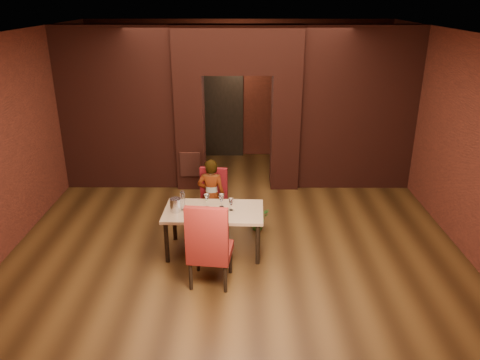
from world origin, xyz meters
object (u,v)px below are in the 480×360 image
object	(u,v)px
chair_far	(212,200)
chair_near	(210,242)
wine_glass_b	(222,201)
wine_glass_c	(231,204)
dining_table	(214,231)
wine_bucket	(176,205)
water_bottle	(183,200)
potted_plant	(258,218)
wine_glass_a	(207,201)
person_seated	(211,195)

from	to	relation	value
chair_far	chair_near	xyz separation A→B (m)	(0.08, -1.60, 0.11)
wine_glass_b	wine_glass_c	world-z (taller)	wine_glass_b
dining_table	wine_glass_c	size ratio (longest dim) A/B	7.87
wine_bucket	water_bottle	distance (m)	0.13
dining_table	potted_plant	size ratio (longest dim) A/B	3.76
chair_far	water_bottle	world-z (taller)	chair_far
wine_glass_a	wine_glass_c	bearing A→B (deg)	-15.37
wine_bucket	potted_plant	world-z (taller)	wine_bucket
person_seated	wine_glass_c	size ratio (longest dim) A/B	6.63
chair_far	wine_glass_b	size ratio (longest dim) A/B	4.85
wine_glass_a	person_seated	bearing A→B (deg)	87.68
dining_table	wine_bucket	bearing A→B (deg)	-174.67
chair_far	chair_near	distance (m)	1.60
dining_table	wine_bucket	xyz separation A→B (m)	(-0.56, -0.03, 0.45)
wine_bucket	potted_plant	xyz separation A→B (m)	(1.26, 0.78, -0.60)
dining_table	person_seated	xyz separation A→B (m)	(-0.08, 0.73, 0.28)
chair_near	water_bottle	distance (m)	0.99
dining_table	chair_near	distance (m)	0.86
chair_far	wine_bucket	xyz separation A→B (m)	(-0.48, -0.81, 0.29)
dining_table	person_seated	bearing A→B (deg)	98.12
dining_table	potted_plant	bearing A→B (deg)	48.57
chair_far	wine_glass_b	xyz separation A→B (m)	(0.19, -0.66, 0.29)
water_bottle	chair_far	bearing A→B (deg)	63.14
chair_near	wine_bucket	bearing A→B (deg)	-47.28
chair_near	wine_glass_c	xyz separation A→B (m)	(0.26, 0.82, 0.18)
wine_glass_a	wine_bucket	xyz separation A→B (m)	(-0.46, -0.14, -0.01)
wine_glass_b	wine_glass_a	bearing A→B (deg)	-176.69
dining_table	chair_near	bearing A→B (deg)	-87.95
wine_bucket	chair_far	bearing A→B (deg)	59.18
chair_far	potted_plant	bearing A→B (deg)	5.20
potted_plant	chair_near	bearing A→B (deg)	-114.02
wine_glass_a	wine_glass_b	xyz separation A→B (m)	(0.22, 0.01, -0.00)
chair_far	person_seated	distance (m)	0.13
wine_glass_b	chair_far	bearing A→B (deg)	106.30
chair_far	person_seated	world-z (taller)	person_seated
person_seated	wine_glass_a	size ratio (longest dim) A/B	5.84
wine_glass_b	chair_near	bearing A→B (deg)	-96.85
person_seated	wine_bucket	xyz separation A→B (m)	(-0.48, -0.76, 0.17)
wine_glass_a	potted_plant	size ratio (longest dim) A/B	0.54
chair_far	chair_near	world-z (taller)	chair_near
chair_far	potted_plant	world-z (taller)	chair_far
wine_glass_a	chair_far	bearing A→B (deg)	87.57
person_seated	wine_glass_c	xyz separation A→B (m)	(0.34, -0.72, 0.17)
chair_far	water_bottle	size ratio (longest dim) A/B	3.36
wine_glass_b	wine_bucket	world-z (taller)	wine_glass_b
chair_near	wine_bucket	size ratio (longest dim) A/B	6.05
wine_glass_a	potted_plant	bearing A→B (deg)	38.38
chair_near	wine_glass_c	bearing A→B (deg)	-100.68
wine_bucket	potted_plant	bearing A→B (deg)	31.66
chair_near	dining_table	bearing A→B (deg)	-82.85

